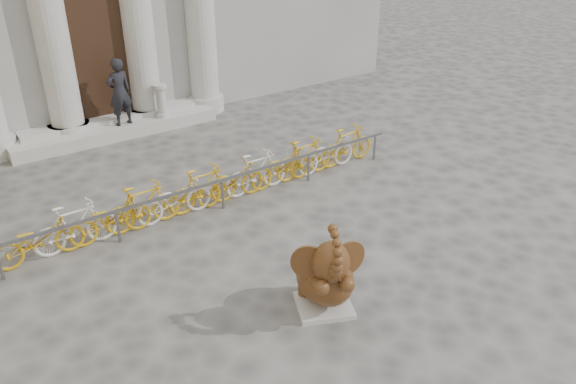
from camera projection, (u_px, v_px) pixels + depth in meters
ground at (312, 297)px, 9.76m from camera, size 80.00×80.00×0.00m
entrance_steps at (116, 129)px, 16.45m from camera, size 6.00×1.20×0.36m
elephant_statue at (326, 277)px, 9.18m from camera, size 1.25×1.44×1.82m
bike_rack at (216, 184)px, 12.53m from camera, size 9.59×0.53×1.00m
pedestrian at (119, 92)px, 15.85m from camera, size 0.75×0.54×1.92m
balustrade_post at (161, 102)px, 16.65m from camera, size 0.40×0.40×0.99m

